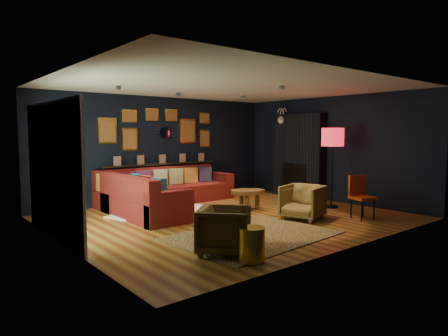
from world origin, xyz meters
TOP-DOWN VIEW (x-y plane):
  - floor at (0.00, 0.00)m, footprint 6.50×6.50m
  - room_walls at (0.00, 0.00)m, footprint 6.50×6.50m
  - sectional at (-0.61, 1.81)m, footprint 3.41×2.69m
  - ledge at (0.00, 2.68)m, footprint 3.20×0.12m
  - gallery_wall at (-0.01, 2.72)m, footprint 3.15×0.04m
  - sunburst_mirror at (0.10, 2.72)m, footprint 0.47×0.16m
  - fireplace at (3.09, 0.90)m, footprint 0.31×1.60m
  - deer_head at (3.14, 1.40)m, footprint 0.50×0.28m
  - sliding_door at (-3.22, 0.60)m, footprint 0.06×2.80m
  - ceiling_spots at (-0.00, 0.80)m, footprint 3.30×2.50m
  - shag_rug at (-0.74, 1.19)m, footprint 2.53×2.18m
  - leopard_rug at (-0.65, -1.34)m, footprint 2.80×2.11m
  - coffee_table at (0.85, 0.42)m, footprint 0.98×0.86m
  - pouf at (-0.83, 1.50)m, footprint 0.52×0.52m
  - armchair_left at (-1.61, -1.78)m, footprint 0.97×0.97m
  - armchair_right at (1.01, -1.00)m, footprint 0.86×0.89m
  - gold_stool at (-1.54, -2.27)m, footprint 0.36×0.36m
  - orange_chair at (1.95, -1.69)m, footprint 0.50×0.50m
  - floor_lamp at (2.50, -0.60)m, footprint 0.50×0.50m
  - dog at (-0.69, -0.40)m, footprint 1.30×0.94m

SIDE VIEW (x-z plane):
  - floor at x=0.00m, z-range 0.00..0.00m
  - leopard_rug at x=-0.65m, z-range 0.00..0.02m
  - shag_rug at x=-0.74m, z-range 0.00..0.03m
  - pouf at x=-0.83m, z-range 0.03..0.37m
  - dog at x=-0.69m, z-range 0.02..0.39m
  - gold_stool at x=-1.54m, z-range 0.00..0.45m
  - sectional at x=-0.61m, z-range -0.11..0.75m
  - coffee_table at x=0.85m, z-range 0.15..0.56m
  - armchair_left at x=-1.61m, z-range 0.00..0.73m
  - armchair_right at x=1.01m, z-range 0.00..0.75m
  - orange_chair at x=1.95m, z-range 0.08..0.93m
  - ledge at x=0.00m, z-range 0.90..0.94m
  - fireplace at x=3.09m, z-range -0.08..2.12m
  - sliding_door at x=-3.22m, z-range 0.00..2.20m
  - floor_lamp at x=2.50m, z-range 0.63..2.44m
  - room_walls at x=0.00m, z-range -1.66..4.84m
  - sunburst_mirror at x=0.10m, z-range 1.46..1.93m
  - gallery_wall at x=-0.01m, z-range 1.30..2.32m
  - deer_head at x=3.14m, z-range 1.83..2.28m
  - ceiling_spots at x=0.00m, z-range 2.53..2.59m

